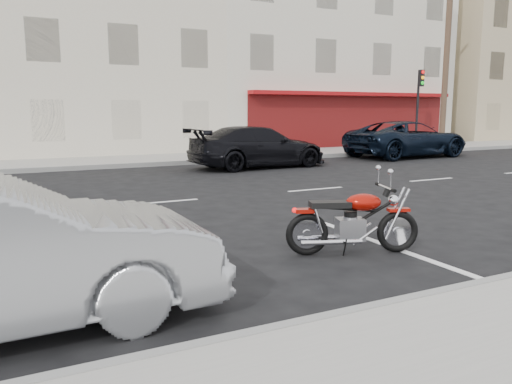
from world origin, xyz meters
TOP-DOWN VIEW (x-y plane):
  - ground at (0.00, 0.00)m, footprint 120.00×120.00m
  - sidewalk_far at (-5.00, 8.70)m, footprint 80.00×3.40m
  - curb_far at (-5.00, 7.00)m, footprint 80.00×0.12m
  - bldg_cream at (-2.00, 16.30)m, footprint 12.00×12.00m
  - bldg_corner at (11.00, 16.30)m, footprint 14.00×12.00m
  - bldg_far_east at (26.00, 16.30)m, footprint 12.00×12.00m
  - utility_pole at (15.50, 8.60)m, footprint 1.80×0.30m
  - traffic_light at (13.50, 8.33)m, footprint 0.26×0.30m
  - fire_hydrant at (12.00, 8.50)m, footprint 0.20×0.20m
  - motorcycle at (-0.09, -5.31)m, footprint 1.83×0.86m
  - suv_far at (10.41, 5.74)m, footprint 5.69×2.87m
  - car_far at (2.91, 5.06)m, footprint 5.11×2.34m

SIDE VIEW (x-z plane):
  - ground at x=0.00m, z-range 0.00..0.00m
  - sidewalk_far at x=-5.00m, z-range 0.00..0.15m
  - curb_far at x=-5.00m, z-range 0.00..0.16m
  - motorcycle at x=-0.09m, z-range -0.04..0.92m
  - fire_hydrant at x=12.00m, z-range 0.17..0.89m
  - car_far at x=2.91m, z-range 0.00..1.45m
  - suv_far at x=10.41m, z-range 0.00..1.54m
  - traffic_light at x=13.50m, z-range 0.66..4.46m
  - utility_pole at x=15.50m, z-range 0.24..9.24m
  - bldg_far_east at x=26.00m, z-range 0.00..11.00m
  - bldg_cream at x=-2.00m, z-range 0.00..11.50m
  - bldg_corner at x=11.00m, z-range 0.00..12.50m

